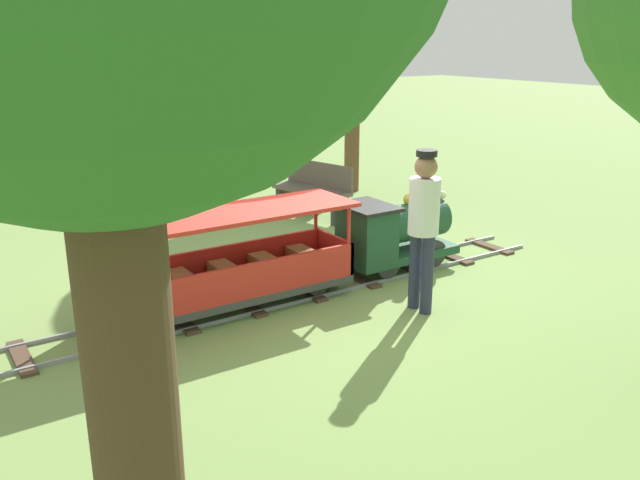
# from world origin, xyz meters

# --- Properties ---
(ground_plane) EXTENTS (60.00, 60.00, 0.00)m
(ground_plane) POSITION_xyz_m (0.00, 0.00, 0.00)
(ground_plane) COLOR #75934C
(track) EXTENTS (0.73, 6.40, 0.04)m
(track) POSITION_xyz_m (0.00, -0.27, 0.02)
(track) COLOR gray
(track) RESTS_ON ground_plane
(locomotive) EXTENTS (0.69, 1.45, 0.98)m
(locomotive) POSITION_xyz_m (0.00, 0.94, 0.48)
(locomotive) COLOR #1E472D
(locomotive) RESTS_ON ground_plane
(passenger_car) EXTENTS (0.79, 2.70, 0.97)m
(passenger_car) POSITION_xyz_m (0.00, -1.17, 0.42)
(passenger_car) COLOR #3F3F3F
(passenger_car) RESTS_ON ground_plane
(conductor_person) EXTENTS (0.30, 0.30, 1.62)m
(conductor_person) POSITION_xyz_m (1.05, 0.44, 0.96)
(conductor_person) COLOR #282D47
(conductor_person) RESTS_ON ground_plane
(park_bench) EXTENTS (1.36, 0.71, 0.82)m
(park_bench) POSITION_xyz_m (-2.57, 1.50, 0.42)
(park_bench) COLOR brown
(park_bench) RESTS_ON ground_plane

